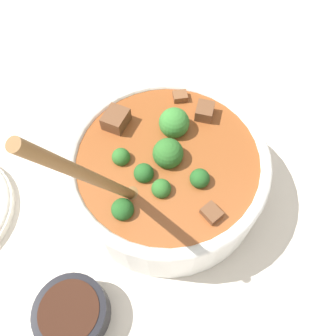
% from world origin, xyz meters
% --- Properties ---
extents(ground_plane, '(4.00, 4.00, 0.00)m').
position_xyz_m(ground_plane, '(0.00, 0.00, 0.00)').
color(ground_plane, silver).
extents(stew_bowl, '(0.28, 0.28, 0.29)m').
position_xyz_m(stew_bowl, '(-0.00, 0.00, 0.05)').
color(stew_bowl, white).
rests_on(stew_bowl, ground_plane).
extents(condiment_bowl, '(0.09, 0.09, 0.04)m').
position_xyz_m(condiment_bowl, '(-0.20, 0.08, 0.02)').
color(condiment_bowl, black).
rests_on(condiment_bowl, ground_plane).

